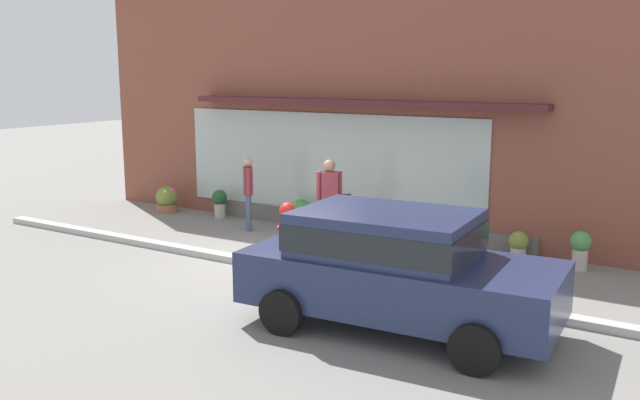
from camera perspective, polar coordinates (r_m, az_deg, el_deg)
name	(u,v)px	position (r m, az deg, el deg)	size (l,w,h in m)	color
ground_plane	(274,266)	(12.18, -3.85, -5.46)	(60.00, 60.00, 0.00)	gray
curb_strip	(267,265)	(12.01, -4.41, -5.41)	(14.00, 0.24, 0.12)	#B2B2AD
storefront	(361,107)	(14.43, 3.41, 7.70)	(14.00, 0.81, 5.40)	brown
fire_hydrant	(287,226)	(13.05, -2.74, -2.17)	(0.44, 0.41, 0.94)	red
pedestrian_with_handbag	(330,196)	(13.23, 0.87, 0.34)	(0.58, 0.47, 1.71)	brown
pedestrian_passerby	(248,188)	(14.67, -5.99, 0.97)	(0.33, 0.36, 1.59)	#475675
parked_car_navy	(394,263)	(9.11, 6.18, -5.28)	(4.22, 2.16, 1.58)	navy
potted_plant_window_left	(379,229)	(13.78, 4.94, -2.45)	(0.39, 0.39, 0.53)	#4C4C51
potted_plant_trailing_edge	(220,202)	(16.15, -8.35, -0.13)	(0.35, 0.35, 0.66)	#B7B2A3
potted_plant_window_right	(301,215)	(14.79, -1.63, -1.22)	(0.53, 0.53, 0.66)	#33473D
potted_plant_doorstep	(167,200)	(17.03, -12.64, 0.02)	(0.51, 0.51, 0.63)	#9E6042
potted_plant_window_center	(426,230)	(13.42, 8.80, -2.48)	(0.43, 0.43, 0.65)	#4C4C51
potted_plant_near_hydrant	(580,248)	(12.61, 20.86, -3.73)	(0.35, 0.35, 0.69)	#B7B2A3
potted_plant_low_front	(519,244)	(12.99, 16.20, -3.55)	(0.36, 0.36, 0.52)	#B7B2A3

